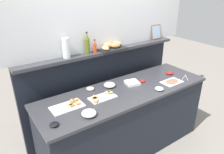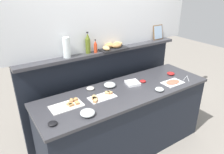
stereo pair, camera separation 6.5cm
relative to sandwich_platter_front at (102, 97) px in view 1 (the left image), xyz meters
name	(u,v)px [view 1 (the left image)]	position (x,y,z in m)	size (l,w,h in m)	color
ground_plane	(102,126)	(0.37, 0.60, -0.95)	(12.00, 12.00, 0.00)	gray
buffet_counter	(125,120)	(0.37, 0.00, -0.48)	(2.31, 0.74, 0.94)	black
back_ledge_unit	(103,90)	(0.37, 0.54, -0.24)	(2.41, 0.22, 1.34)	black
upper_wall_panel	(100,0)	(0.37, 0.57, 1.02)	(3.01, 0.08, 1.26)	silver
sandwich_platter_front	(102,97)	(0.00, 0.00, 0.00)	(0.32, 0.18, 0.04)	silver
sandwich_platter_side	(69,106)	(-0.39, 0.05, 0.00)	(0.36, 0.20, 0.04)	white
cold_cuts_platter	(172,82)	(1.01, -0.19, 0.00)	(0.29, 0.19, 0.02)	white
glass_bowl_large	(110,85)	(0.24, 0.19, 0.02)	(0.15, 0.15, 0.06)	silver
glass_bowl_medium	(89,113)	(-0.30, -0.23, 0.02)	(0.15, 0.15, 0.06)	silver
glass_bowl_small	(159,89)	(0.70, -0.25, 0.01)	(0.11, 0.11, 0.04)	silver
condiment_bowl_dark	(169,73)	(1.21, 0.03, 0.01)	(0.11, 0.11, 0.04)	red
condiment_bowl_teal	(90,89)	(-0.01, 0.26, 0.01)	(0.10, 0.10, 0.03)	silver
condiment_bowl_cream	(142,81)	(0.70, 0.06, 0.00)	(0.08, 0.08, 0.03)	red
condiment_bowl_red	(54,124)	(-0.65, -0.19, 0.00)	(0.09, 0.09, 0.03)	black
serving_tongs	(185,77)	(1.29, -0.19, -0.01)	(0.17, 0.14, 0.01)	#B7BABF
napkin_stack	(132,83)	(0.54, 0.09, 0.01)	(0.17, 0.17, 0.03)	white
olive_oil_bottle	(87,44)	(0.10, 0.48, 0.52)	(0.06, 0.06, 0.28)	#56661E
hot_sauce_bottle	(95,47)	(0.19, 0.44, 0.47)	(0.04, 0.04, 0.18)	red
bread_basket	(112,46)	(0.48, 0.47, 0.43)	(0.40, 0.26, 0.08)	black
framed_picture	(156,32)	(1.36, 0.50, 0.51)	(0.19, 0.06, 0.23)	brown
water_carafe	(66,48)	(-0.20, 0.47, 0.52)	(0.09, 0.09, 0.25)	silver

